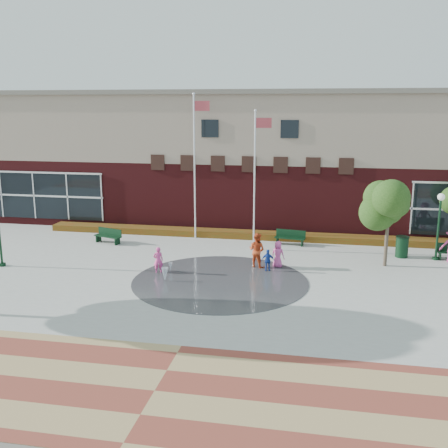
% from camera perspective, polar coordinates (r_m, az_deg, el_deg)
% --- Properties ---
extents(ground, '(120.00, 120.00, 0.00)m').
position_cam_1_polar(ground, '(22.36, -1.93, -8.76)').
color(ground, '#666056').
rests_on(ground, ground).
extents(plaza_concrete, '(46.00, 18.00, 0.01)m').
position_cam_1_polar(plaza_concrete, '(26.05, 0.00, -5.58)').
color(plaza_concrete, '#A8A8A0').
rests_on(plaza_concrete, ground).
extents(paver_band, '(46.00, 6.00, 0.01)m').
position_cam_1_polar(paver_band, '(16.28, -7.57, -17.59)').
color(paver_band, brown).
rests_on(paver_band, ground).
extents(splash_pad, '(8.40, 8.40, 0.01)m').
position_cam_1_polar(splash_pad, '(25.12, -0.43, -6.28)').
color(splash_pad, '#383A3D').
rests_on(splash_pad, ground).
extents(library_building, '(44.40, 10.40, 9.20)m').
position_cam_1_polar(library_building, '(38.22, 3.79, 7.40)').
color(library_building, '#501316').
rests_on(library_building, ground).
extents(flower_bed, '(26.00, 1.20, 0.40)m').
position_cam_1_polar(flower_bed, '(33.25, 2.43, -1.53)').
color(flower_bed, '#9D1D09').
rests_on(flower_bed, ground).
extents(flagpole_left, '(1.06, 0.17, 8.97)m').
position_cam_1_polar(flagpole_left, '(32.39, -3.15, 7.06)').
color(flagpole_left, white).
rests_on(flagpole_left, ground).
extents(flagpole_right, '(0.99, 0.16, 8.01)m').
position_cam_1_polar(flagpole_right, '(29.70, 3.44, 5.53)').
color(flagpole_right, white).
rests_on(flagpole_right, ground).
extents(lamp_right, '(0.39, 0.39, 3.67)m').
position_cam_1_polar(lamp_right, '(30.25, 22.37, 0.50)').
color(lamp_right, black).
rests_on(lamp_right, ground).
extents(bench_left, '(1.86, 1.05, 0.90)m').
position_cam_1_polar(bench_left, '(32.64, -12.51, -1.57)').
color(bench_left, black).
rests_on(bench_left, ground).
extents(bench_mid, '(1.87, 0.80, 0.91)m').
position_cam_1_polar(bench_mid, '(31.70, 7.19, -1.78)').
color(bench_mid, black).
rests_on(bench_mid, ground).
extents(trash_can, '(0.73, 0.73, 1.19)m').
position_cam_1_polar(trash_can, '(30.50, 18.80, -2.36)').
color(trash_can, black).
rests_on(trash_can, ground).
extents(tree_mid, '(2.63, 2.63, 4.44)m').
position_cam_1_polar(tree_mid, '(27.98, 17.51, 1.94)').
color(tree_mid, '#3F3429').
rests_on(tree_mid, ground).
extents(water_jet_a, '(0.33, 0.33, 0.64)m').
position_cam_1_polar(water_jet_a, '(25.28, -6.44, -6.25)').
color(water_jet_a, white).
rests_on(water_jet_a, ground).
extents(water_jet_b, '(0.21, 0.21, 0.46)m').
position_cam_1_polar(water_jet_b, '(26.62, -5.83, -5.25)').
color(water_jet_b, white).
rests_on(water_jet_b, ground).
extents(child_splash, '(0.58, 0.48, 1.35)m').
position_cam_1_polar(child_splash, '(26.35, -7.17, -3.93)').
color(child_splash, '#EB4497').
rests_on(child_splash, ground).
extents(adult_red, '(1.09, 0.98, 1.83)m').
position_cam_1_polar(adult_red, '(27.09, 3.59, -2.86)').
color(adult_red, '#C4441D').
rests_on(adult_red, ground).
extents(adult_pink, '(0.78, 0.62, 1.40)m').
position_cam_1_polar(adult_pink, '(27.22, 5.89, -3.30)').
color(adult_pink, '#D94D9C').
rests_on(adult_pink, ground).
extents(child_blue, '(0.68, 0.30, 1.15)m').
position_cam_1_polar(child_blue, '(26.53, 4.80, -3.99)').
color(child_blue, '#1B3BA1').
rests_on(child_blue, ground).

